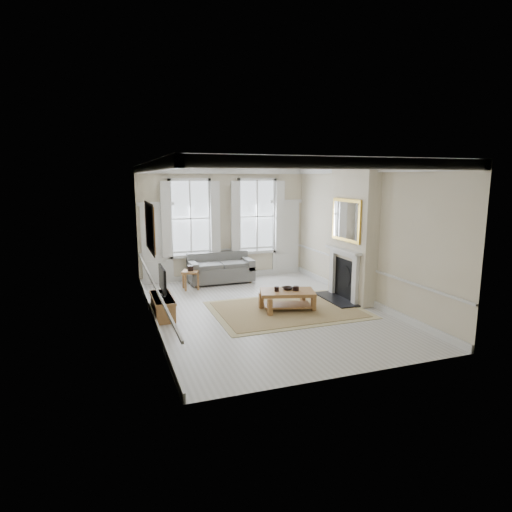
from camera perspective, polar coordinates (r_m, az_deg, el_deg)
name	(u,v)px	position (r m, az deg, el deg)	size (l,w,h in m)	color
floor	(266,311)	(10.18, 1.30, -7.29)	(7.20, 7.20, 0.00)	#B7B5AD
ceiling	(266,164)	(9.70, 1.38, 12.22)	(7.20, 7.20, 0.00)	white
back_wall	(224,224)	(13.20, -4.27, 4.31)	(5.20, 5.20, 0.00)	beige
left_wall	(150,245)	(9.20, -13.97, 1.39)	(7.20, 7.20, 0.00)	beige
right_wall	(363,234)	(10.99, 14.12, 2.81)	(7.20, 7.20, 0.00)	beige
window_left	(190,218)	(12.89, -8.74, 4.97)	(1.26, 0.20, 2.20)	#B2BCC6
window_right	(257,216)	(13.45, 0.11, 5.31)	(1.26, 0.20, 2.20)	#B2BCC6
door_left	(157,245)	(12.84, -13.04, 1.43)	(0.90, 0.08, 2.30)	silver
door_right	(286,239)	(13.91, 3.98, 2.34)	(0.90, 0.08, 2.30)	silver
painting	(150,227)	(9.46, -14.00, 3.77)	(0.05, 1.66, 1.06)	#C48421
chimney_breast	(353,234)	(11.06, 12.79, 2.91)	(0.35, 1.70, 3.38)	beige
hearth	(336,299)	(11.18, 10.59, -5.71)	(0.55, 1.50, 0.05)	black
fireplace	(344,272)	(11.11, 11.61, -2.08)	(0.21, 1.45, 1.33)	silver
mirror	(346,220)	(10.91, 11.90, 4.70)	(0.06, 1.26, 1.06)	gold
sofa	(220,270)	(12.87, -4.78, -1.89)	(1.88, 0.92, 0.87)	#575755
side_table	(190,274)	(12.12, -8.73, -2.45)	(0.57, 0.57, 0.53)	brown
rug	(287,310)	(10.24, 4.16, -7.14)	(3.50, 2.60, 0.02)	#957D4D
coffee_table	(287,294)	(10.13, 4.19, -5.09)	(1.42, 1.06, 0.47)	brown
ceramic_pot_a	(277,289)	(10.04, 2.78, -4.40)	(0.11, 0.11, 0.11)	black
ceramic_pot_b	(296,288)	(10.13, 5.35, -4.33)	(0.14, 0.14, 0.10)	black
bowl	(288,288)	(10.21, 4.23, -4.32)	(0.25, 0.25, 0.06)	black
tv_stand	(163,306)	(9.97, -12.35, -6.55)	(0.41, 1.27, 0.45)	brown
tv	(163,279)	(9.81, -12.36, -3.06)	(0.08, 0.90, 0.68)	black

